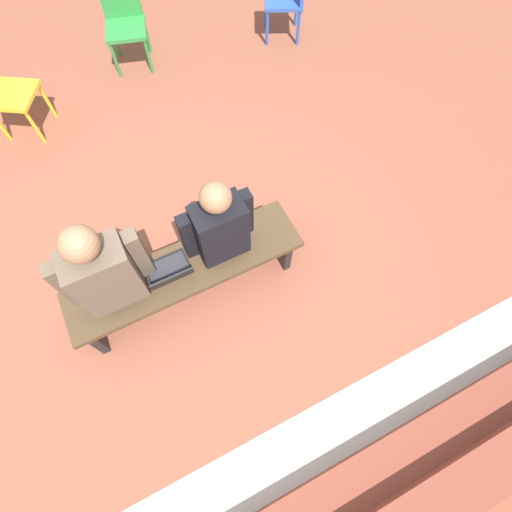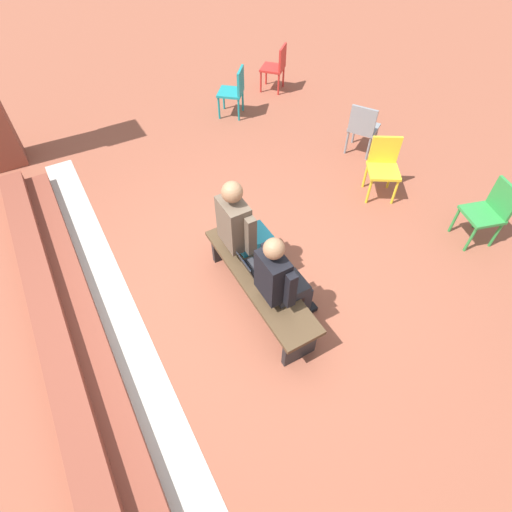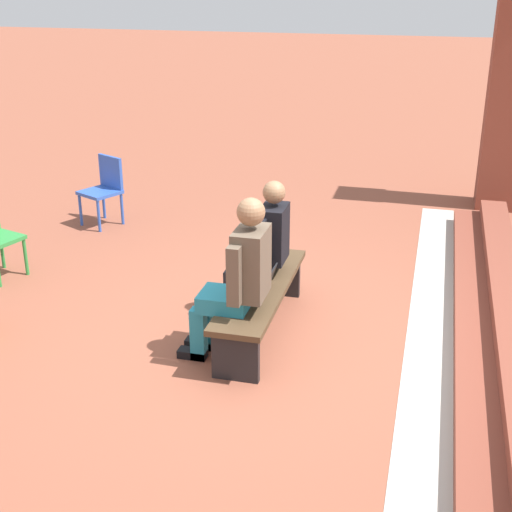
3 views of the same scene
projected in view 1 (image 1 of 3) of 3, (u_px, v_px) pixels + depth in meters
The scene contains 8 objects.
ground_plane at pixel (175, 316), 3.26m from camera, with size 60.00×60.00×0.00m, color brown.
concrete_strip at pixel (273, 463), 2.78m from camera, with size 7.80×0.40×0.01m, color #B7B2A8.
bench at pixel (186, 273), 3.04m from camera, with size 1.80×0.44×0.45m.
person_student at pixel (216, 227), 2.82m from camera, with size 0.51×0.65×1.30m.
person_adult at pixel (107, 270), 2.63m from camera, with size 0.57×0.72×1.39m.
laptop at pixel (170, 272), 2.88m from camera, with size 0.32×0.29×0.21m.
plastic_chair_near_bench_left at pixel (124, 19), 4.22m from camera, with size 0.52×0.52×0.84m.
plastic_chair_foreground at pixel (0, 89), 3.75m from camera, with size 0.58×0.58×0.84m.
Camera 1 is at (-0.14, 1.21, 3.13)m, focal length 28.00 mm.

